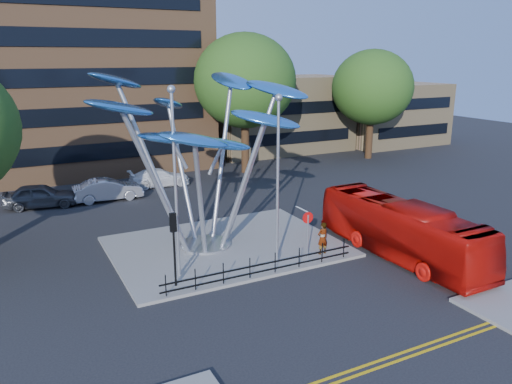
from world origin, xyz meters
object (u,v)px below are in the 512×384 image
leaf_sculpture (199,122)px  street_lamp_left (175,167)px  traffic_light_island (174,234)px  parked_car_left (40,196)px  tree_right (245,81)px  tree_far (372,87)px  red_bus (401,230)px  parked_car_mid (108,190)px  pedestrian (323,238)px  street_lamp_right (278,164)px  parked_car_right (159,178)px  no_entry_sign_island (308,227)px

leaf_sculpture → street_lamp_left: size_ratio=1.45×
traffic_light_island → parked_car_left: traffic_light_island is taller
traffic_light_island → tree_right: bearing=56.3°
tree_right → tree_far: (14.00, 0.00, -0.93)m
leaf_sculpture → red_bus: bearing=-34.2°
parked_car_mid → pedestrian: bearing=-152.2°
tree_far → parked_car_mid: bearing=-172.4°
tree_far → traffic_light_island: size_ratio=3.16×
street_lamp_left → street_lamp_right: 5.03m
street_lamp_left → parked_car_right: street_lamp_left is taller
tree_far → parked_car_left: size_ratio=2.23×
tree_right → red_bus: 22.25m
pedestrian → parked_car_mid: (-7.81, 15.80, -0.21)m
no_entry_sign_island → parked_car_right: size_ratio=0.51×
street_lamp_right → no_entry_sign_island: bearing=-17.9°
leaf_sculpture → parked_car_mid: (-2.74, 11.74, -6.07)m
street_lamp_right → tree_right: bearing=68.5°
leaf_sculpture → parked_car_left: size_ratio=2.63×
tree_right → parked_car_mid: tree_right is taller
no_entry_sign_island → parked_car_right: 18.38m
pedestrian → parked_car_mid: bearing=-68.9°
tree_right → parked_car_right: tree_right is taller
parked_car_left → parked_car_mid: bearing=-85.2°
tree_right → street_lamp_right: bearing=-111.5°
red_bus → pedestrian: bearing=152.6°
leaf_sculpture → parked_car_left: leaf_sculpture is taller
red_bus → street_lamp_right: bearing=159.5°
tree_far → traffic_light_island: bearing=-144.2°
no_entry_sign_island → parked_car_left: bearing=124.8°
no_entry_sign_island → pedestrian: 1.29m
tree_far → leaf_sculpture: tree_far is taller
leaf_sculpture → red_bus: leaf_sculpture is taller
street_lamp_right → parked_car_mid: 16.86m
red_bus → parked_car_right: 21.10m
red_bus → street_lamp_left: bearing=165.7°
street_lamp_left → red_bus: street_lamp_left is taller
tree_far → red_bus: tree_far is taller
no_entry_sign_island → parked_car_left: no_entry_sign_island is taller
parked_car_right → no_entry_sign_island: bearing=-170.5°
tree_far → parked_car_left: tree_far is taller
street_lamp_left → red_bus: (11.10, -2.71, -3.88)m
no_entry_sign_island → street_lamp_right: bearing=162.1°
tree_far → leaf_sculpture: bearing=-147.5°
tree_right → parked_car_right: bearing=-171.2°
no_entry_sign_island → red_bus: red_bus is taller
leaf_sculpture → parked_car_mid: size_ratio=2.62×
parked_car_mid → traffic_light_island: bearing=-179.2°
street_lamp_right → no_entry_sign_island: street_lamp_right is taller
no_entry_sign_island → tree_far: bearing=44.3°
leaf_sculpture → parked_car_right: 15.43m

